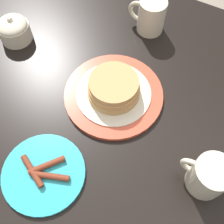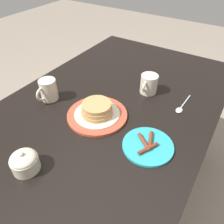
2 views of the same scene
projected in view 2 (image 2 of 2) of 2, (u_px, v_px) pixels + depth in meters
The scene contains 8 objects.
ground_plane at pixel (106, 198), 1.47m from camera, with size 8.00×8.00×0.00m, color gray.
dining_table at pixel (103, 128), 1.05m from camera, with size 1.58×0.91×0.77m.
pancake_plate at pixel (97, 112), 0.94m from camera, with size 0.26×0.26×0.07m.
side_plate_bacon at pixel (148, 146), 0.81m from camera, with size 0.19×0.19×0.02m.
coffee_mug at pixel (48, 90), 1.02m from camera, with size 0.11×0.08×0.10m.
creamer_pitcher at pixel (149, 83), 1.06m from camera, with size 0.13×0.08×0.10m.
sugar_bowl at pixel (25, 162), 0.72m from camera, with size 0.09×0.09×0.08m.
spoon at pixel (181, 107), 1.00m from camera, with size 0.16×0.03×0.01m.
Camera 2 is at (0.62, 0.44, 1.39)m, focal length 35.00 mm.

